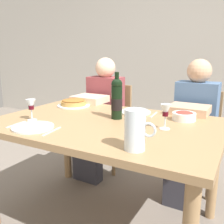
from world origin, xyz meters
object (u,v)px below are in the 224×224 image
Objects in this scene: salad_bowl at (184,116)px; chair_right at (197,132)px; dinner_plate_right_setting at (33,127)px; dinner_plate_left_setting at (135,112)px; wine_glass_left_diner at (31,106)px; chair_left at (111,120)px; wine_glass_right_diner at (165,112)px; dining_table at (105,135)px; water_pitcher at (135,132)px; diner_left at (100,114)px; diner_right at (192,126)px; baked_tart at (74,103)px; wine_bottle at (117,99)px.

chair_right is at bearing 90.52° from salad_bowl.
dinner_plate_left_setting is at bearing 59.69° from dinner_plate_right_setting.
wine_glass_left_diner is 0.17× the size of chair_left.
dinner_plate_right_setting is 1.49m from chair_right.
dining_table is at bearing -175.60° from wine_glass_right_diner.
salad_bowl is at bearing 39.35° from dinner_plate_right_setting.
wine_glass_right_diner is at bearing 87.95° from chair_right.
water_pitcher reaches higher than salad_bowl.
dinner_plate_right_setting is 0.29× the size of chair_left.
diner_left and diner_right have the same top height.
water_pitcher is at bearing -93.81° from wine_glass_right_diner.
diner_right is at bearing 166.22° from chair_left.
dinner_plate_right_setting is at bearing 54.19° from diner_right.
dining_table is 0.59m from baked_tart.
wine_glass_left_diner is at bearing -155.66° from dining_table.
water_pitcher is 1.06m from diner_right.
wine_glass_left_diner is (-0.45, -0.21, 0.19)m from dining_table.
wine_bottle is 2.10× the size of wine_glass_right_diner.
diner_left is (0.03, 0.37, -0.17)m from baked_tart.
baked_tart is at bearing 33.90° from chair_right.
chair_right is 0.26m from diner_right.
baked_tart is 1.79× the size of wine_glass_right_diner.
diner_right is (0.76, 1.01, -0.15)m from dinner_plate_right_setting.
dining_table is at bearing -103.48° from dinner_plate_left_setting.
diner_left is at bearing 0.67° from diner_right.
chair_left is 0.75× the size of diner_left.
wine_bottle is 0.59m from water_pitcher.
wine_bottle is 2.04× the size of salad_bowl.
wine_glass_left_diner is at bearing -134.91° from dinner_plate_left_setting.
wine_glass_right_diner is (0.40, 0.03, 0.20)m from dining_table.
dinner_plate_right_setting is (-0.34, -0.45, -0.13)m from wine_bottle.
water_pitcher is 0.85m from wine_glass_left_diner.
wine_glass_left_diner reaches higher than dinner_plate_right_setting.
salad_bowl is 0.38m from dinner_plate_left_setting.
salad_bowl is at bearing 146.86° from chair_left.
dinner_plate_left_setting is 0.27× the size of chair_right.
diner_left is 1.33× the size of chair_right.
wine_glass_right_diner reaches higher than dining_table.
wine_bottle is at bearing 63.49° from chair_right.
water_pitcher reaches higher than chair_right.
dining_table is 0.82m from diner_left.
salad_bowl reaches higher than dining_table.
dining_table is 4.63× the size of wine_bottle.
diner_left is at bearing 130.54° from wine_bottle.
salad_bowl is 0.42m from diner_right.
water_pitcher is 0.39m from wine_glass_right_diner.
chair_right reaches higher than baked_tart.
diner_left reaches higher than baked_tart.
wine_glass_right_diner is 1.10m from diner_left.
wine_glass_right_diner is at bearing 4.40° from dining_table.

